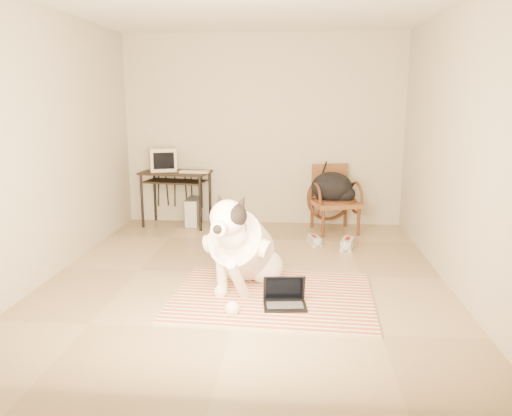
# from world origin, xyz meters

# --- Properties ---
(floor) EXTENTS (4.50, 4.50, 0.00)m
(floor) POSITION_xyz_m (0.00, 0.00, 0.00)
(floor) COLOR tan
(floor) RESTS_ON ground
(ceiling) EXTENTS (4.50, 4.50, 0.00)m
(ceiling) POSITION_xyz_m (0.00, 0.00, 2.70)
(ceiling) COLOR silver
(ceiling) RESTS_ON wall_back
(wall_back) EXTENTS (4.50, 0.00, 4.50)m
(wall_back) POSITION_xyz_m (0.00, 2.25, 1.35)
(wall_back) COLOR #BAB098
(wall_back) RESTS_ON floor
(wall_front) EXTENTS (4.50, 0.00, 4.50)m
(wall_front) POSITION_xyz_m (0.00, -2.25, 1.35)
(wall_front) COLOR #BAB098
(wall_front) RESTS_ON floor
(wall_left) EXTENTS (0.00, 4.50, 4.50)m
(wall_left) POSITION_xyz_m (-2.00, 0.00, 1.35)
(wall_left) COLOR #BAB098
(wall_left) RESTS_ON floor
(wall_right) EXTENTS (0.00, 4.50, 4.50)m
(wall_right) POSITION_xyz_m (2.00, 0.00, 1.35)
(wall_right) COLOR #BAB098
(wall_right) RESTS_ON floor
(rug) EXTENTS (1.89, 1.48, 0.02)m
(rug) POSITION_xyz_m (0.29, -0.64, 0.01)
(rug) COLOR #E3402F
(rug) RESTS_ON floor
(dog) EXTENTS (0.72, 1.42, 1.02)m
(dog) POSITION_xyz_m (-0.01, -0.43, 0.40)
(dog) COLOR white
(dog) RESTS_ON rug
(laptop) EXTENTS (0.40, 0.30, 0.26)m
(laptop) POSITION_xyz_m (0.41, -0.85, 0.08)
(laptop) COLOR black
(laptop) RESTS_ON rug
(computer_desk) EXTENTS (1.01, 0.65, 0.79)m
(computer_desk) POSITION_xyz_m (-1.22, 1.94, 0.68)
(computer_desk) COLOR black
(computer_desk) RESTS_ON floor
(crt_monitor) EXTENTS (0.46, 0.45, 0.33)m
(crt_monitor) POSITION_xyz_m (-1.41, 2.00, 0.95)
(crt_monitor) COLOR beige
(crt_monitor) RESTS_ON computer_desk
(desk_keyboard) EXTENTS (0.41, 0.16, 0.03)m
(desk_keyboard) POSITION_xyz_m (-0.93, 1.85, 0.80)
(desk_keyboard) COLOR beige
(desk_keyboard) RESTS_ON computer_desk
(pc_tower) EXTENTS (0.18, 0.43, 0.40)m
(pc_tower) POSITION_xyz_m (-0.98, 1.98, 0.20)
(pc_tower) COLOR #464648
(pc_tower) RESTS_ON floor
(rattan_chair) EXTENTS (0.73, 0.72, 0.91)m
(rattan_chair) POSITION_xyz_m (1.01, 1.84, 0.46)
(rattan_chair) COLOR brown
(rattan_chair) RESTS_ON floor
(backpack) EXTENTS (0.60, 0.46, 0.41)m
(backpack) POSITION_xyz_m (1.00, 1.79, 0.61)
(backpack) COLOR black
(backpack) RESTS_ON rattan_chair
(sneaker_left) EXTENTS (0.19, 0.31, 0.10)m
(sneaker_left) POSITION_xyz_m (0.73, 1.15, 0.04)
(sneaker_left) COLOR silver
(sneaker_left) RESTS_ON floor
(sneaker_right) EXTENTS (0.21, 0.35, 0.12)m
(sneaker_right) POSITION_xyz_m (1.13, 1.01, 0.05)
(sneaker_right) COLOR silver
(sneaker_right) RESTS_ON floor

